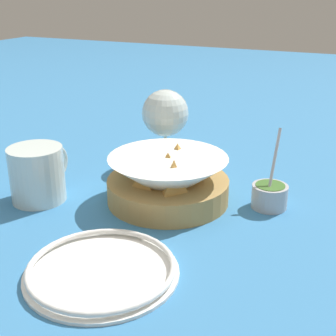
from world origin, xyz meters
name	(u,v)px	position (x,y,z in m)	size (l,w,h in m)	color
ground_plane	(157,205)	(0.00, 0.00, 0.00)	(4.00, 4.00, 0.00)	teal
food_basket	(168,180)	(0.02, -0.01, 0.04)	(0.21, 0.21, 0.09)	#B2894C
sauce_cup	(270,195)	(0.07, -0.17, 0.02)	(0.07, 0.06, 0.13)	#B7B7BC
wine_glass	(165,115)	(0.18, 0.07, 0.10)	(0.09, 0.09, 0.16)	silver
beer_mug	(38,176)	(-0.06, 0.19, 0.04)	(0.13, 0.09, 0.10)	silver
side_plate	(102,269)	(-0.21, -0.03, 0.01)	(0.20, 0.20, 0.01)	white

